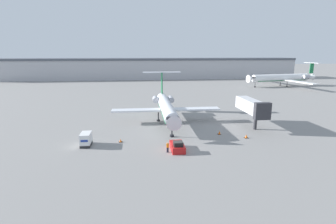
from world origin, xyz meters
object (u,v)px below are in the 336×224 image
worker_near_tug (168,147)px  traffic_cone_right (219,133)px  airplane_main (166,107)px  luggage_cart (86,139)px  traffic_cone_mid (246,136)px  pushback_tug (177,146)px  jet_bridge (252,107)px  airplane_parked_far_left (282,78)px  traffic_cone_left (121,141)px

worker_near_tug → traffic_cone_right: (11.25, 8.19, -0.54)m
airplane_main → luggage_cart: size_ratio=8.96×
luggage_cart → traffic_cone_mid: luggage_cart is taller
pushback_tug → traffic_cone_right: pushback_tug is taller
jet_bridge → pushback_tug: bearing=-146.1°
airplane_main → pushback_tug: bearing=-90.6°
luggage_cart → jet_bridge: 34.49m
airplane_main → jet_bridge: 18.83m
airplane_main → airplane_parked_far_left: bearing=43.3°
pushback_tug → traffic_cone_right: size_ratio=5.55×
traffic_cone_mid → jet_bridge: bearing=60.8°
pushback_tug → traffic_cone_mid: 14.66m
traffic_cone_left → jet_bridge: 28.75m
pushback_tug → airplane_parked_far_left: bearing=50.9°
airplane_main → jet_bridge: size_ratio=2.41×
traffic_cone_mid → jet_bridge: (4.14, 7.42, 4.12)m
worker_near_tug → traffic_cone_mid: (15.59, 5.42, -0.59)m
luggage_cart → traffic_cone_left: bearing=10.3°
worker_near_tug → airplane_parked_far_left: bearing=50.4°
traffic_cone_left → pushback_tug: bearing=-28.3°
traffic_cone_right → jet_bridge: jet_bridge is taller
pushback_tug → worker_near_tug: size_ratio=2.48×
worker_near_tug → airplane_parked_far_left: size_ratio=0.04×
pushback_tug → luggage_cart: luggage_cart is taller
traffic_cone_mid → airplane_parked_far_left: (48.06, 71.64, 3.63)m
airplane_main → luggage_cart: 21.11m
luggage_cart → airplane_parked_far_left: 105.84m
worker_near_tug → jet_bridge: size_ratio=0.15×
traffic_cone_mid → airplane_parked_far_left: bearing=56.1°
traffic_cone_left → traffic_cone_mid: size_ratio=0.89×
airplane_parked_far_left → traffic_cone_right: bearing=-127.3°
airplane_main → traffic_cone_left: (-9.76, -12.99, -3.31)m
jet_bridge → traffic_cone_left: bearing=-165.8°
airplane_parked_far_left → jet_bridge: bearing=-124.4°
luggage_cart → traffic_cone_left: size_ratio=4.85×
traffic_cone_mid → luggage_cart: bearing=-178.8°
traffic_cone_right → worker_near_tug: bearing=-144.0°
traffic_cone_left → jet_bridge: (27.58, 6.96, 4.16)m
pushback_tug → traffic_cone_left: pushback_tug is taller
airplane_main → traffic_cone_mid: 19.46m
airplane_parked_far_left → jet_bridge: airplane_parked_far_left is taller
traffic_cone_left → traffic_cone_right: (19.11, 2.31, 0.09)m
airplane_main → airplane_parked_far_left: size_ratio=0.71×
airplane_main → pushback_tug: airplane_main is taller
airplane_main → worker_near_tug: airplane_main is taller
worker_near_tug → traffic_cone_mid: worker_near_tug is taller
traffic_cone_left → jet_bridge: jet_bridge is taller
traffic_cone_right → traffic_cone_left: bearing=-173.1°
luggage_cart → jet_bridge: bearing=13.5°
airplane_main → pushback_tug: (-0.20, -18.13, -2.93)m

